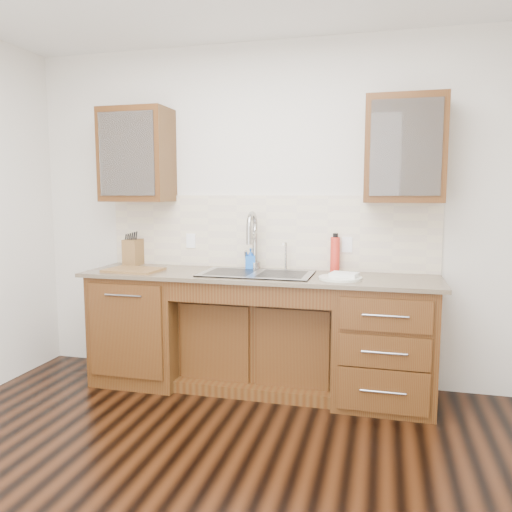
% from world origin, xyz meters
% --- Properties ---
extents(ground, '(4.00, 3.50, 0.10)m').
position_xyz_m(ground, '(0.00, 0.00, -0.05)').
color(ground, black).
extents(wall_back, '(4.00, 0.10, 2.70)m').
position_xyz_m(wall_back, '(0.00, 1.80, 1.35)').
color(wall_back, silver).
rests_on(wall_back, ground).
extents(base_cabinet_left, '(0.70, 0.62, 0.88)m').
position_xyz_m(base_cabinet_left, '(-0.95, 1.44, 0.44)').
color(base_cabinet_left, '#593014').
rests_on(base_cabinet_left, ground).
extents(base_cabinet_center, '(1.20, 0.44, 0.70)m').
position_xyz_m(base_cabinet_center, '(0.00, 1.53, 0.35)').
color(base_cabinet_center, '#593014').
rests_on(base_cabinet_center, ground).
extents(base_cabinet_right, '(0.70, 0.62, 0.88)m').
position_xyz_m(base_cabinet_right, '(0.95, 1.44, 0.44)').
color(base_cabinet_right, '#593014').
rests_on(base_cabinet_right, ground).
extents(countertop, '(2.70, 0.65, 0.03)m').
position_xyz_m(countertop, '(0.00, 1.43, 0.90)').
color(countertop, '#84705B').
rests_on(countertop, base_cabinet_left).
extents(backsplash, '(2.70, 0.02, 0.59)m').
position_xyz_m(backsplash, '(0.00, 1.74, 1.21)').
color(backsplash, beige).
rests_on(backsplash, wall_back).
extents(sink, '(0.84, 0.46, 0.19)m').
position_xyz_m(sink, '(0.00, 1.41, 0.83)').
color(sink, '#9E9EA5').
rests_on(sink, countertop).
extents(faucet, '(0.04, 0.04, 0.40)m').
position_xyz_m(faucet, '(-0.07, 1.64, 1.11)').
color(faucet, '#999993').
rests_on(faucet, countertop).
extents(filter_tap, '(0.02, 0.02, 0.24)m').
position_xyz_m(filter_tap, '(0.18, 1.65, 1.03)').
color(filter_tap, '#999993').
rests_on(filter_tap, countertop).
extents(upper_cabinet_left, '(0.55, 0.34, 0.75)m').
position_xyz_m(upper_cabinet_left, '(-1.05, 1.58, 1.83)').
color(upper_cabinet_left, '#593014').
rests_on(upper_cabinet_left, wall_back).
extents(upper_cabinet_right, '(0.55, 0.34, 0.75)m').
position_xyz_m(upper_cabinet_right, '(1.05, 1.58, 1.83)').
color(upper_cabinet_right, '#593014').
rests_on(upper_cabinet_right, wall_back).
extents(outlet_left, '(0.08, 0.01, 0.12)m').
position_xyz_m(outlet_left, '(-0.65, 1.73, 1.12)').
color(outlet_left, white).
rests_on(outlet_left, backsplash).
extents(outlet_right, '(0.08, 0.01, 0.12)m').
position_xyz_m(outlet_right, '(0.65, 1.73, 1.12)').
color(outlet_right, white).
rests_on(outlet_right, backsplash).
extents(soap_bottle, '(0.09, 0.09, 0.17)m').
position_xyz_m(soap_bottle, '(-0.10, 1.63, 1.00)').
color(soap_bottle, blue).
rests_on(soap_bottle, countertop).
extents(water_bottle, '(0.09, 0.09, 0.27)m').
position_xyz_m(water_bottle, '(0.56, 1.66, 1.05)').
color(water_bottle, red).
rests_on(water_bottle, countertop).
extents(plate, '(0.35, 0.35, 0.02)m').
position_xyz_m(plate, '(0.63, 1.34, 0.92)').
color(plate, silver).
rests_on(plate, countertop).
extents(dish_towel, '(0.21, 0.17, 0.03)m').
position_xyz_m(dish_towel, '(0.66, 1.36, 0.94)').
color(dish_towel, silver).
rests_on(dish_towel, plate).
extents(knife_block, '(0.12, 0.20, 0.22)m').
position_xyz_m(knife_block, '(-1.15, 1.65, 1.02)').
color(knife_block, brown).
rests_on(knife_block, countertop).
extents(cutting_board, '(0.44, 0.33, 0.02)m').
position_xyz_m(cutting_board, '(-0.97, 1.32, 0.92)').
color(cutting_board, brown).
rests_on(cutting_board, countertop).
extents(cup_left_a, '(0.14, 0.14, 0.10)m').
position_xyz_m(cup_left_a, '(-1.19, 1.58, 1.77)').
color(cup_left_a, white).
rests_on(cup_left_a, upper_cabinet_left).
extents(cup_left_b, '(0.12, 0.12, 0.10)m').
position_xyz_m(cup_left_b, '(-0.98, 1.58, 1.77)').
color(cup_left_b, white).
rests_on(cup_left_b, upper_cabinet_left).
extents(cup_right_a, '(0.13, 0.13, 0.09)m').
position_xyz_m(cup_right_a, '(0.93, 1.58, 1.77)').
color(cup_right_a, silver).
rests_on(cup_right_a, upper_cabinet_right).
extents(cup_right_b, '(0.14, 0.14, 0.10)m').
position_xyz_m(cup_right_b, '(1.20, 1.58, 1.77)').
color(cup_right_b, white).
rests_on(cup_right_b, upper_cabinet_right).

